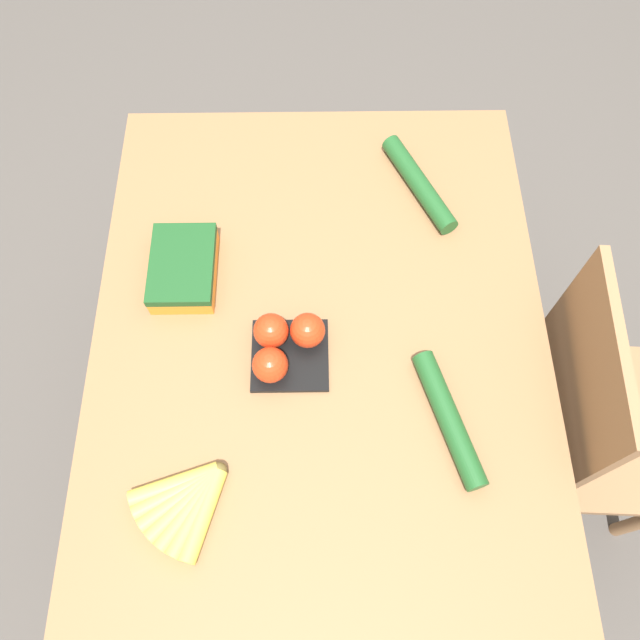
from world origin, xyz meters
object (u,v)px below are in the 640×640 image
at_px(chair, 589,420).
at_px(cucumber_near, 419,184).
at_px(cucumber_far, 449,419).
at_px(tomato_pack, 284,344).
at_px(carrot_bag, 183,267).
at_px(banana_bunch, 187,501).

distance_m(chair, cucumber_near, 0.69).
bearing_deg(cucumber_far, tomato_pack, -115.64).
bearing_deg(tomato_pack, cucumber_near, 143.25).
relative_size(cucumber_near, cucumber_far, 0.97).
xyz_separation_m(tomato_pack, cucumber_far, (0.15, 0.32, -0.02)).
relative_size(tomato_pack, cucumber_far, 0.57).
height_order(chair, cucumber_far, chair).
distance_m(carrot_bag, cucumber_far, 0.63).
height_order(carrot_bag, cucumber_far, carrot_bag).
xyz_separation_m(carrot_bag, cucumber_near, (-0.22, 0.52, -0.01)).
xyz_separation_m(banana_bunch, cucumber_far, (-0.15, 0.49, 0.00)).
height_order(banana_bunch, carrot_bag, carrot_bag).
height_order(chair, tomato_pack, chair).
bearing_deg(carrot_bag, cucumber_far, 57.88).
bearing_deg(tomato_pack, banana_bunch, -30.09).
height_order(chair, cucumber_near, chair).
relative_size(banana_bunch, carrot_bag, 0.93).
relative_size(carrot_bag, cucumber_near, 0.73).
distance_m(tomato_pack, carrot_bag, 0.29).
relative_size(chair, carrot_bag, 4.91).
bearing_deg(chair, carrot_bag, 77.41).
bearing_deg(carrot_bag, cucumber_near, 113.19).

